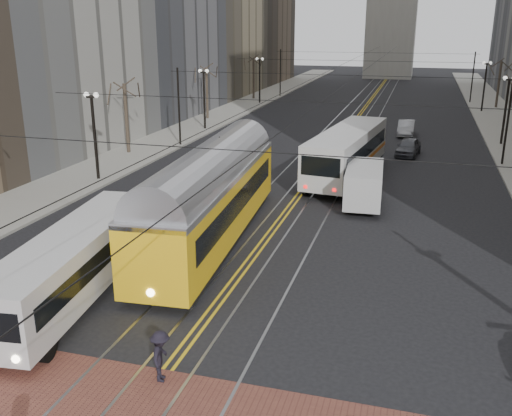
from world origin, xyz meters
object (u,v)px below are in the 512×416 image
Objects in this scene: streetcar at (211,204)px; pedestrian_d at (161,356)px; rear_bus at (347,154)px; sedan_grey at (408,147)px; cargo_van at (364,187)px; sedan_silver at (406,128)px; transit_bus at (76,266)px.

pedestrian_d is (2.56, -11.24, -1.01)m from streetcar.
rear_bus is 3.13× the size of sedan_grey.
cargo_van reaches higher than sedan_grey.
pedestrian_d is at bearing -88.07° from rear_bus.
cargo_van is (1.77, -6.09, -0.49)m from rear_bus.
sedan_silver is (-0.48, 8.75, 0.01)m from sedan_grey.
rear_bus is 7.87× the size of pedestrian_d.
cargo_van is 14.55m from sedan_grey.
cargo_van is 19.22m from pedestrian_d.
rear_bus is 25.00m from pedestrian_d.
rear_bus is (4.73, 13.65, -0.18)m from streetcar.
pedestrian_d is (-2.17, -24.89, -0.83)m from rear_bus.
sedan_silver is (10.88, 37.95, -0.65)m from transit_bus.
cargo_van reaches higher than pedestrian_d.
sedan_grey is at bearing -86.39° from sedan_silver.
pedestrian_d is at bearing -43.54° from transit_bus.
transit_bus reaches higher than sedan_grey.
pedestrian_d reaches higher than sedan_silver.
rear_bus reaches higher than sedan_grey.
transit_bus is 39.49m from sedan_silver.
rear_bus is 2.97× the size of sedan_silver.
sedan_silver is at bearing -21.08° from pedestrian_d.
cargo_van is 3.26× the size of pedestrian_d.
sedan_grey is at bearing 78.39° from cargo_van.
streetcar is 14.45m from rear_bus.
pedestrian_d reaches higher than sedan_grey.
sedan_grey is at bearing 61.92° from transit_bus.
cargo_van is at bearing -90.53° from sedan_grey.
rear_bus reaches higher than cargo_van.
rear_bus reaches higher than sedan_silver.
transit_bus is 2.54× the size of sedan_silver.
sedan_silver is (1.59, 23.14, -0.45)m from cargo_van.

